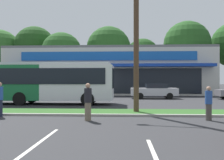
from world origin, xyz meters
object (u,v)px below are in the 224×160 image
car_2 (60,91)px  car_3 (154,91)px  pedestrian_near_bench (209,103)px  city_bus (37,82)px  pedestrian_by_pole (88,102)px  utility_pole (134,16)px

car_2 → car_3: car_3 is taller
car_3 → pedestrian_near_bench: bearing=93.4°
city_bus → pedestrian_near_bench: city_bus is taller
pedestrian_near_bench → car_2: bearing=126.7°
car_3 → pedestrian_near_bench: pedestrian_near_bench is taller
city_bus → pedestrian_by_pole: size_ratio=6.94×
utility_pole → pedestrian_near_bench: size_ratio=6.48×
pedestrian_near_bench → car_3: bearing=92.2°
city_bus → utility_pole: bearing=-34.2°
car_2 → pedestrian_by_pole: 14.99m
utility_pole → city_bus: bearing=145.1°
pedestrian_near_bench → city_bus: bearing=144.4°
utility_pole → city_bus: 9.78m
city_bus → car_3: 11.80m
pedestrian_near_bench → pedestrian_by_pole: bearing=-178.1°
car_2 → car_3: size_ratio=0.98×
car_2 → pedestrian_by_pole: size_ratio=2.65×
car_2 → pedestrian_near_bench: 17.48m
car_2 → pedestrian_by_pole: (5.08, -14.10, 0.11)m
utility_pole → car_3: (2.59, 11.37, -4.72)m
car_3 → pedestrian_near_bench: 13.63m
car_2 → car_3: (9.91, -0.19, 0.03)m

